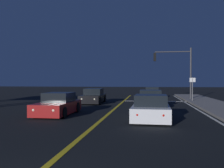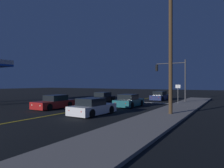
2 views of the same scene
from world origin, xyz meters
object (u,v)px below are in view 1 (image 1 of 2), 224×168
Objects in this scene: car_following_oncoming_navy at (152,93)px; car_far_approaching_red at (58,105)px; traffic_signal_near_right at (177,65)px; car_distant_tail_white at (151,109)px; street_sign_corner at (192,85)px; car_mid_block_teal at (150,99)px; car_side_waiting_black at (93,97)px.

car_following_oncoming_navy and car_far_approaching_red have the same top height.
car_distant_tail_white is at bearing 78.32° from traffic_signal_near_right.
traffic_signal_near_right is at bearing 112.56° from street_sign_corner.
traffic_signal_near_right reaches higher than street_sign_corner.
car_side_waiting_black is at bearing 152.92° from car_mid_block_teal.
car_following_oncoming_navy and car_side_waiting_black have the same top height.
car_distant_tail_white is 1.00× the size of car_mid_block_teal.
car_distant_tail_white is 12.26m from street_sign_corner.
traffic_signal_near_right is at bearing -40.96° from car_following_oncoming_navy.
car_following_oncoming_navy is 1.94× the size of street_sign_corner.
car_following_oncoming_navy is 9.30m from car_side_waiting_black.
car_side_waiting_black is 0.98× the size of car_far_approaching_red.
street_sign_corner reaches higher than car_mid_block_teal.
car_distant_tail_white is at bearing -109.71° from street_sign_corner.
car_side_waiting_black is 0.99× the size of car_distant_tail_white.
car_mid_block_teal is 1.79× the size of street_sign_corner.
car_far_approaching_red is 1.81× the size of street_sign_corner.
car_distant_tail_white is (5.18, -9.19, 0.00)m from car_side_waiting_black.
car_mid_block_teal is at bearing -90.59° from car_following_oncoming_navy.
car_following_oncoming_navy is 1.07× the size of car_far_approaching_red.
car_side_waiting_black is 5.80m from car_mid_block_teal.
car_side_waiting_black is 10.55m from car_distant_tail_white.
car_following_oncoming_navy is 1.09× the size of car_mid_block_teal.
traffic_signal_near_right reaches higher than car_far_approaching_red.
street_sign_corner is (9.75, 10.26, 1.04)m from car_far_approaching_red.
car_distant_tail_white is 1.79× the size of street_sign_corner.
car_following_oncoming_navy is 16.67m from car_distant_tail_white.
car_mid_block_teal is 6.44m from street_sign_corner.
car_side_waiting_black is at bearing -166.05° from street_sign_corner.
car_distant_tail_white is 5.77m from car_far_approaching_red.
car_side_waiting_black and car_mid_block_teal have the same top height.
car_far_approaching_red is (-5.64, 1.24, -0.00)m from car_distant_tail_white.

